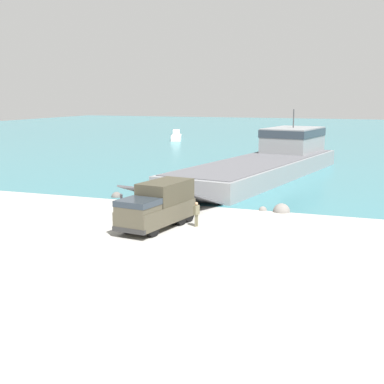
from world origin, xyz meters
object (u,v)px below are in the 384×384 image
at_px(soldier_on_ramp, 196,212).
at_px(mooring_bollard, 121,197).
at_px(landing_craft, 270,159).
at_px(moored_boat_a, 176,137).
at_px(military_truck, 158,205).

relative_size(soldier_on_ramp, mooring_bollard, 2.45).
relative_size(landing_craft, soldier_on_ramp, 21.47).
bearing_deg(moored_boat_a, military_truck, 90.69).
distance_m(soldier_on_ramp, mooring_bollard, 11.19).
distance_m(landing_craft, mooring_bollard, 23.09).
xyz_separation_m(landing_craft, military_truck, (-1.80, -28.78, -0.16)).
height_order(landing_craft, soldier_on_ramp, landing_craft).
height_order(military_truck, moored_boat_a, military_truck).
relative_size(military_truck, moored_boat_a, 0.91).
xyz_separation_m(moored_boat_a, mooring_bollard, (20.39, -63.36, -0.32)).
bearing_deg(mooring_bollard, landing_craft, 68.02).
relative_size(landing_craft, mooring_bollard, 52.66).
height_order(landing_craft, moored_boat_a, landing_craft).
height_order(soldier_on_ramp, mooring_bollard, soldier_on_ramp).
relative_size(military_truck, mooring_bollard, 9.95).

